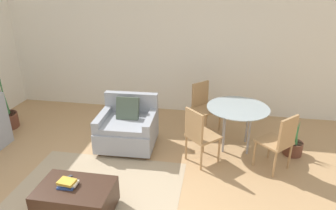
% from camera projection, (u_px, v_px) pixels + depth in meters
% --- Properties ---
extents(wall_back, '(12.00, 0.06, 2.75)m').
position_uv_depth(wall_back, '(152.00, 46.00, 6.10)').
color(wall_back, white).
rests_on(wall_back, ground_plane).
extents(area_rug, '(2.24, 1.48, 0.01)m').
position_uv_depth(area_rug, '(100.00, 186.00, 4.13)').
color(area_rug, tan).
rests_on(area_rug, ground_plane).
extents(armchair, '(0.95, 0.89, 0.85)m').
position_uv_depth(armchair, '(128.00, 127.00, 5.03)').
color(armchair, '#999EA8').
rests_on(armchair, ground_plane).
extents(ottoman, '(0.89, 0.58, 0.38)m').
position_uv_depth(ottoman, '(76.00, 198.00, 3.60)').
color(ottoman, '#382319').
rests_on(ottoman, ground_plane).
extents(book_stack, '(0.23, 0.19, 0.08)m').
position_uv_depth(book_stack, '(67.00, 183.00, 3.53)').
color(book_stack, '#2D478C').
rests_on(book_stack, ottoman).
extents(tv_remote_primary, '(0.11, 0.15, 0.01)m').
position_uv_depth(tv_remote_primary, '(67.00, 178.00, 3.68)').
color(tv_remote_primary, '#333338').
rests_on(tv_remote_primary, ottoman).
extents(potted_plant, '(0.43, 0.43, 1.21)m').
position_uv_depth(potted_plant, '(5.00, 116.00, 5.68)').
color(potted_plant, brown).
rests_on(potted_plant, ground_plane).
extents(dining_table, '(1.01, 1.01, 0.73)m').
position_uv_depth(dining_table, '(238.00, 112.00, 4.86)').
color(dining_table, '#99A8AD').
rests_on(dining_table, ground_plane).
extents(dining_chair_near_left, '(0.59, 0.59, 0.90)m').
position_uv_depth(dining_chair_near_left, '(199.00, 133.00, 4.47)').
color(dining_chair_near_left, tan).
rests_on(dining_chair_near_left, ground_plane).
extents(dining_chair_near_right, '(0.59, 0.59, 0.90)m').
position_uv_depth(dining_chair_near_right, '(280.00, 139.00, 4.29)').
color(dining_chair_near_right, tan).
rests_on(dining_chair_near_right, ground_plane).
extents(dining_chair_far_left, '(0.59, 0.59, 0.90)m').
position_uv_depth(dining_chair_far_left, '(203.00, 103.00, 5.52)').
color(dining_chair_far_left, tan).
rests_on(dining_chair_far_left, ground_plane).
extents(potted_plant_small, '(0.30, 0.30, 0.71)m').
position_uv_depth(potted_plant_small, '(293.00, 145.00, 4.83)').
color(potted_plant_small, brown).
rests_on(potted_plant_small, ground_plane).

